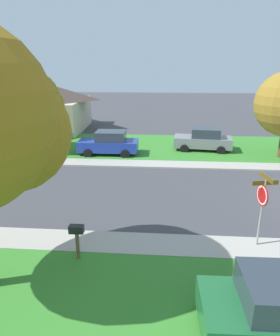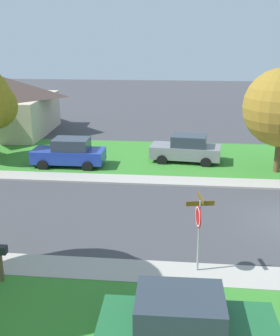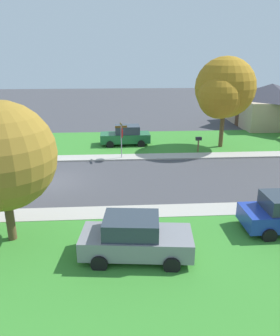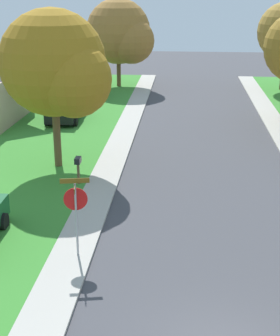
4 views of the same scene
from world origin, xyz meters
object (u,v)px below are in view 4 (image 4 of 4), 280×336
at_px(mailbox, 78,164).
at_px(tree_across_right, 122,34).
at_px(car_black_across_road, 66,108).
at_px(tree_sidewalk_near, 58,67).
at_px(car_maroon_far_down_street, 83,88).
at_px(stop_sign_far_corner, 76,204).

bearing_deg(mailbox, tree_across_right, 92.17).
bearing_deg(car_black_across_road, tree_across_right, 79.40).
distance_m(car_black_across_road, tree_sidewalk_near, 10.05).
height_order(car_black_across_road, tree_across_right, tree_across_right).
bearing_deg(car_maroon_far_down_street, stop_sign_far_corner, -79.32).
bearing_deg(tree_sidewalk_near, stop_sign_far_corner, -73.66).
relative_size(stop_sign_far_corner, tree_sidewalk_near, 0.37).
xyz_separation_m(car_maroon_far_down_street, tree_sidewalk_near, (2.13, -15.94, 4.02)).
bearing_deg(stop_sign_far_corner, tree_sidewalk_near, 106.34).
relative_size(car_black_across_road, mailbox, 3.30).
bearing_deg(stop_sign_far_corner, car_maroon_far_down_street, 100.68).
xyz_separation_m(stop_sign_far_corner, tree_sidewalk_near, (-2.45, 8.35, 3.01)).
xyz_separation_m(car_maroon_far_down_street, tree_across_right, (2.45, 5.06, 3.68)).
bearing_deg(tree_across_right, mailbox, -87.83).
relative_size(tree_sidewalk_near, mailbox, 5.74).
bearing_deg(car_maroon_far_down_street, car_black_across_road, -88.27).
distance_m(stop_sign_far_corner, tree_sidewalk_near, 9.21).
xyz_separation_m(stop_sign_far_corner, car_black_across_road, (-4.37, 17.36, -1.01)).
bearing_deg(car_maroon_far_down_street, tree_sidewalk_near, -82.38).
relative_size(car_maroon_far_down_street, mailbox, 3.36).
bearing_deg(mailbox, stop_sign_far_corner, -78.65).
distance_m(car_black_across_road, car_maroon_far_down_street, 6.94).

